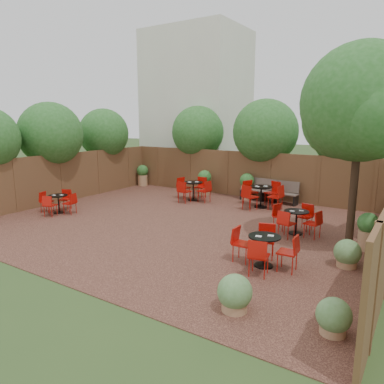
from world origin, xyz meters
The scene contains 12 objects.
ground centered at (0.00, 0.00, 0.00)m, with size 80.00×80.00×0.00m, color #354F23.
courtyard_paving centered at (0.00, 0.00, 0.01)m, with size 12.00×10.00×0.02m, color #311A14.
fence_back centered at (0.00, 5.00, 1.00)m, with size 12.00×0.08×2.00m, color brown.
fence_left centered at (-6.00, 0.00, 1.00)m, with size 0.08×10.00×2.00m, color brown.
neighbour_building centered at (-4.50, 8.00, 4.00)m, with size 5.00×4.00×8.00m, color silver.
overhang_foliage centered at (-2.40, 2.92, 2.74)m, with size 15.49×10.64×2.79m.
courtyard_tree centered at (4.92, 0.67, 3.63)m, with size 3.02×2.96×5.24m.
park_bench_left centered at (0.71, 4.63, 0.50)m, with size 1.55×0.62×0.93m.
park_bench_right centered at (1.62, 4.62, 0.49)m, with size 1.51×0.59×0.92m.
bistro_tables centered at (0.59, 1.32, 0.46)m, with size 9.58×7.00×0.95m.
planters centered at (-0.78, 3.77, 0.60)m, with size 11.58×4.56×1.11m.
low_shrubs centered at (4.74, -2.86, 0.33)m, with size 2.22×3.79×0.68m.
Camera 1 is at (6.44, -9.40, 3.37)m, focal length 33.96 mm.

